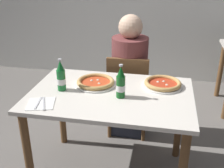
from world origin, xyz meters
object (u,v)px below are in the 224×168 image
Objects in this scene: pizza_marinara_far at (163,84)px; napkin_with_cutlery at (41,104)px; diner_seated at (129,79)px; dining_table_main at (111,106)px; pizza_margherita_near at (96,82)px; chair_behind_table at (128,91)px; beer_bottle_left at (121,84)px; beer_bottle_center at (61,77)px.

pizza_marinara_far is 0.92m from napkin_with_cutlery.
diner_seated reaches higher than napkin_with_cutlery.
pizza_margherita_near is at bearing 140.61° from dining_table_main.
dining_table_main is 0.23m from pizza_margherita_near.
beer_bottle_left reaches higher than chair_behind_table.
diner_seated is 0.60m from pizza_margherita_near.
beer_bottle_left is at bearing -31.43° from dining_table_main.
chair_behind_table is at bearing 56.28° from beer_bottle_center.
pizza_margherita_near is (-0.14, 0.12, 0.13)m from dining_table_main.
beer_bottle_center is 0.27m from napkin_with_cutlery.
chair_behind_table is 0.60m from pizza_marinara_far.
beer_bottle_center reaches higher than chair_behind_table.
pizza_marinara_far is 0.39m from beer_bottle_left.
dining_table_main is at bearing 84.13° from chair_behind_table.
diner_seated is 0.84m from beer_bottle_center.
chair_behind_table is 0.70× the size of diner_seated.
pizza_margherita_near is 0.48m from napkin_with_cutlery.
diner_seated reaches higher than beer_bottle_center.
chair_behind_table is (0.05, 0.61, -0.15)m from dining_table_main.
pizza_marinara_far is at bearing 126.54° from chair_behind_table.
chair_behind_table is at bearing 127.68° from pizza_marinara_far.
dining_table_main is 4.86× the size of beer_bottle_left.
napkin_with_cutlery is at bearing -149.01° from dining_table_main.
dining_table_main is 0.99× the size of diner_seated.
dining_table_main is 5.41× the size of napkin_with_cutlery.
pizza_margherita_near is at bearing 143.31° from beer_bottle_left.
pizza_marinara_far is at bearing 29.44° from napkin_with_cutlery.
diner_seated is at bearing 58.37° from beer_bottle_center.
beer_bottle_left is 0.45m from beer_bottle_center.
beer_bottle_center is (-0.45, 0.03, 0.00)m from beer_bottle_left.
pizza_marinara_far is (0.52, 0.08, 0.00)m from pizza_margherita_near.
beer_bottle_center reaches higher than dining_table_main.
beer_bottle_center is at bearing -121.63° from diner_seated.
dining_table_main is 1.41× the size of chair_behind_table.
pizza_margherita_near is (-0.20, -0.49, 0.29)m from chair_behind_table.
dining_table_main is 3.76× the size of pizza_margherita_near.
pizza_margherita_near is 1.04× the size of pizza_marinara_far.
chair_behind_table is at bearing -88.42° from diner_seated.
beer_bottle_left is at bearing 22.17° from napkin_with_cutlery.
dining_table_main is at bearing 3.19° from beer_bottle_center.
diner_seated reaches higher than dining_table_main.
beer_bottle_center is at bearing -163.86° from pizza_marinara_far.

